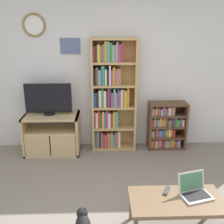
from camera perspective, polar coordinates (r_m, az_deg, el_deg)
The scene contains 8 objects.
wall_back at distance 4.59m, azimuth -1.38°, elevation 8.16°, with size 6.46×0.09×2.60m.
tv_stand at distance 4.64m, azimuth -12.88°, elevation -4.65°, with size 0.92×0.51×0.68m.
television at distance 4.49m, azimuth -13.69°, elevation 2.75°, with size 0.77×0.18×0.53m.
bookshelf_tall at distance 4.50m, azimuth -0.25°, elevation 3.40°, with size 0.76×0.29×1.93m.
bookshelf_short at distance 4.78m, azimuth 11.53°, elevation -3.00°, with size 0.66×0.31×0.84m.
coffee_table at distance 2.95m, azimuth 13.84°, elevation -18.69°, with size 0.97×0.50×0.41m.
laptop at distance 3.00m, azimuth 17.46°, elevation -15.89°, with size 0.36×0.32×0.23m.
remote_near_laptop at distance 3.01m, azimuth 11.82°, elevation -16.38°, with size 0.11×0.16×0.02m.
Camera 1 is at (-0.05, -2.19, 2.11)m, focal length 42.00 mm.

